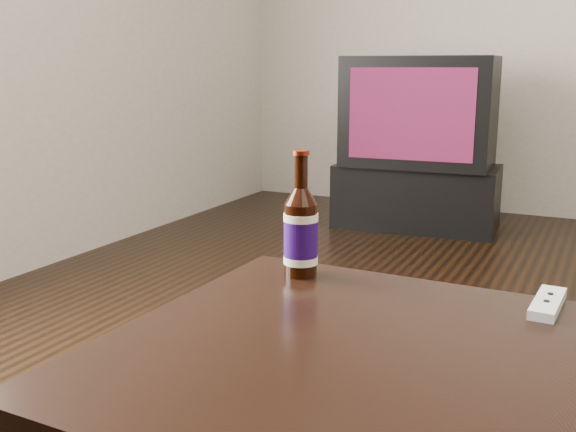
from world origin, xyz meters
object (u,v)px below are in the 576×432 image
at_px(tv, 420,111).
at_px(coffee_table, 541,431).
at_px(beer_bottle, 301,232).
at_px(remote, 548,303).
at_px(tv_stand, 416,196).

distance_m(tv, coffee_table, 3.08).
xyz_separation_m(beer_bottle, remote, (0.49, 0.02, -0.08)).
xyz_separation_m(tv, beer_bottle, (0.45, -2.60, -0.08)).
bearing_deg(remote, tv, 113.19).
height_order(tv, remote, tv).
relative_size(tv, beer_bottle, 3.24).
xyz_separation_m(tv_stand, coffee_table, (0.98, -2.92, 0.25)).
bearing_deg(beer_bottle, tv_stand, 99.91).
relative_size(beer_bottle, remote, 1.61).
height_order(tv_stand, tv, tv).
xyz_separation_m(tv_stand, remote, (0.95, -2.58, 0.33)).
distance_m(tv_stand, beer_bottle, 2.67).
height_order(tv, beer_bottle, tv).
xyz_separation_m(tv, remote, (0.95, -2.58, -0.17)).
bearing_deg(beer_bottle, remote, 2.08).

